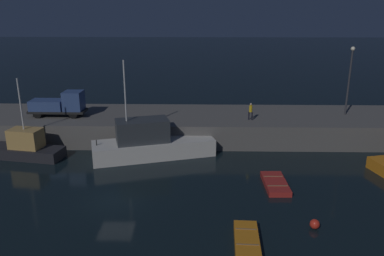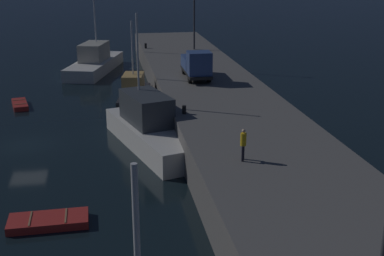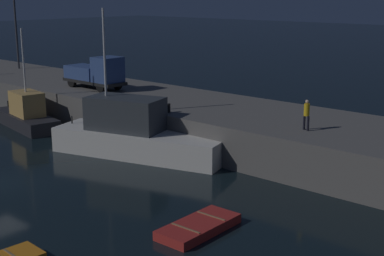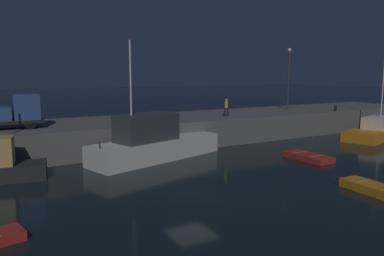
{
  "view_description": "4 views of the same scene",
  "coord_description": "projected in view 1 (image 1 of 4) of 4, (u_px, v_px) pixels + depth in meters",
  "views": [
    {
      "loc": [
        6.18,
        -25.14,
        13.49
      ],
      "look_at": [
        5.44,
        10.52,
        2.31
      ],
      "focal_mm": 36.19,
      "sensor_mm": 36.0,
      "label": 1
    },
    {
      "loc": [
        36.08,
        5.94,
        12.66
      ],
      "look_at": [
        2.09,
        11.69,
        1.36
      ],
      "focal_mm": 48.35,
      "sensor_mm": 36.0,
      "label": 2
    },
    {
      "loc": [
        26.74,
        -14.1,
        10.04
      ],
      "look_at": [
        5.22,
        10.09,
        2.12
      ],
      "focal_mm": 51.99,
      "sensor_mm": 36.0,
      "label": 3
    },
    {
      "loc": [
        -10.25,
        -18.04,
        6.76
      ],
      "look_at": [
        5.16,
        8.97,
        2.22
      ],
      "focal_mm": 35.27,
      "sensor_mm": 36.0,
      "label": 4
    }
  ],
  "objects": [
    {
      "name": "fishing_trawler_red",
      "position": [
        24.0,
        147.0,
        36.04
      ],
      "size": [
        7.98,
        3.62,
        7.49
      ],
      "color": "#232328",
      "rests_on": "ground"
    },
    {
      "name": "mooring_buoy_near",
      "position": [
        315.0,
        224.0,
        24.54
      ],
      "size": [
        0.63,
        0.63,
        0.63
      ],
      "primitive_type": "sphere",
      "color": "red",
      "rests_on": "ground"
    },
    {
      "name": "dockworker",
      "position": [
        251.0,
        110.0,
        39.15
      ],
      "size": [
        0.45,
        0.41,
        1.75
      ],
      "color": "black",
      "rests_on": "pier_quay"
    },
    {
      "name": "bollard_east",
      "position": [
        160.0,
        121.0,
        37.87
      ],
      "size": [
        0.28,
        0.28,
        0.59
      ],
      "primitive_type": "cylinder",
      "color": "black",
      "rests_on": "pier_quay"
    },
    {
      "name": "fishing_boat_blue",
      "position": [
        150.0,
        143.0,
        36.11
      ],
      "size": [
        11.71,
        6.25,
        9.12
      ],
      "color": "silver",
      "rests_on": "ground"
    },
    {
      "name": "lamp_post_east",
      "position": [
        350.0,
        75.0,
        40.11
      ],
      "size": [
        0.44,
        0.44,
        7.17
      ],
      "color": "#38383D",
      "rests_on": "pier_quay"
    },
    {
      "name": "ground_plane",
      "position": [
        114.0,
        201.0,
        28.14
      ],
      "size": [
        320.0,
        320.0,
        0.0
      ],
      "primitive_type": "plane",
      "color": "black"
    },
    {
      "name": "pier_quay",
      "position": [
        143.0,
        125.0,
        41.9
      ],
      "size": [
        78.17,
        8.94,
        2.48
      ],
      "color": "#5B5956",
      "rests_on": "ground"
    },
    {
      "name": "utility_truck",
      "position": [
        60.0,
        104.0,
        40.42
      ],
      "size": [
        5.86,
        2.04,
        2.67
      ],
      "color": "black",
      "rests_on": "pier_quay"
    },
    {
      "name": "rowboat_white_mid",
      "position": [
        275.0,
        184.0,
        30.42
      ],
      "size": [
        1.8,
        3.95,
        0.46
      ],
      "color": "#B22823",
      "rests_on": "ground"
    },
    {
      "name": "dinghy_orange_near",
      "position": [
        247.0,
        240.0,
        22.96
      ],
      "size": [
        1.63,
        3.76,
        0.53
      ],
      "color": "orange",
      "rests_on": "ground"
    }
  ]
}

